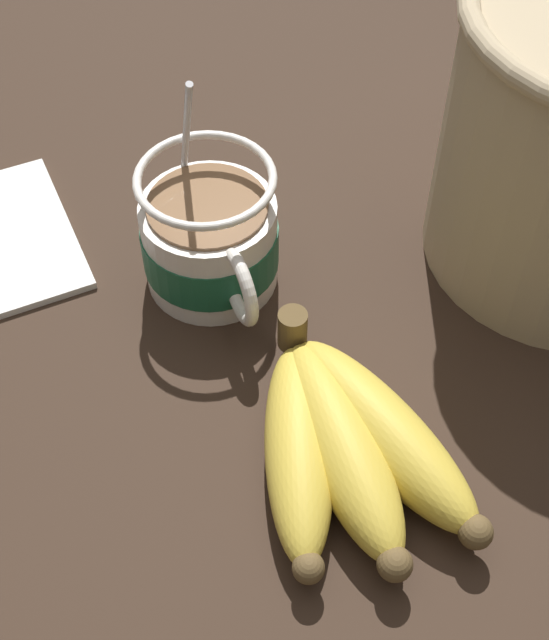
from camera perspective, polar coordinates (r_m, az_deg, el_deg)
name	(u,v)px	position (r cm, az deg, el deg)	size (l,w,h in cm)	color
table	(208,381)	(62.94, -4.29, -3.91)	(104.61, 104.61, 3.95)	#332319
coffee_mug	(211,240)	(63.47, -4.12, 5.10)	(15.39, 9.79, 16.08)	white
banana_bunch	(345,443)	(55.25, 4.54, -7.83)	(19.15, 14.02, 4.61)	brown
napkin	(1,240)	(71.56, -17.08, 4.94)	(15.33, 10.94, 0.60)	white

